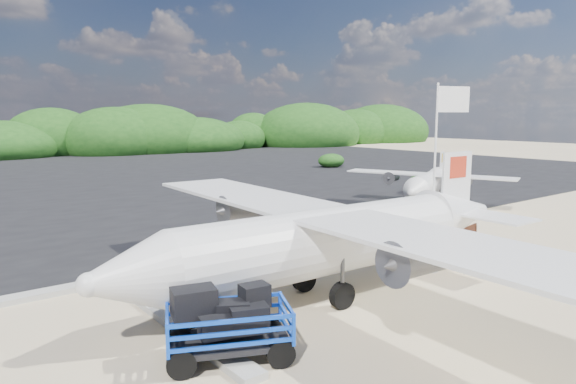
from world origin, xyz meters
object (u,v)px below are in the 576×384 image
signboard (466,265)px  crew_a (260,243)px  baggage_cart (229,360)px  crew_b (272,219)px  flagpole (430,271)px  aircraft_large (243,183)px

signboard → crew_a: crew_a is taller
signboard → baggage_cart: bearing=173.2°
signboard → crew_b: (-3.27, 5.81, 0.94)m
crew_b → signboard: bearing=123.6°
flagpole → crew_b: 5.90m
aircraft_large → signboard: bearing=78.6°
signboard → aircraft_large: (5.06, 20.70, 0.00)m
baggage_cart → crew_a: bearing=74.3°
baggage_cart → crew_a: crew_a is taller
crew_b → baggage_cart: bearing=53.1°
crew_b → aircraft_large: (8.33, 14.89, -0.94)m
baggage_cart → crew_a: (3.88, 4.59, 0.80)m
flagpole → crew_b: flagpole is taller
baggage_cart → crew_a: size_ratio=1.59×
baggage_cart → crew_b: 8.94m
baggage_cart → signboard: (9.13, 0.87, 0.00)m
signboard → aircraft_large: 21.31m
flagpole → crew_a: flagpole is taller
signboard → crew_b: bearing=107.0°
crew_a → aircraft_large: aircraft_large is taller
baggage_cart → crew_b: bearing=73.2°
flagpole → aircraft_large: size_ratio=0.37×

